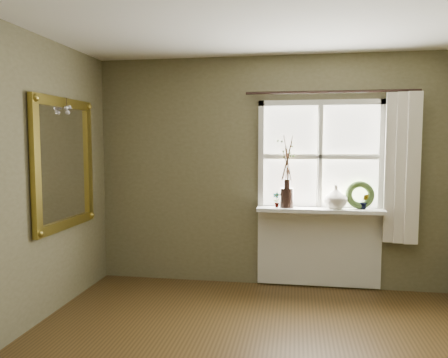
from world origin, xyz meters
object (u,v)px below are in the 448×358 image
dark_jug (287,198)px  cream_vase (336,197)px  wreath (360,198)px  gilt_mirror (64,163)px

dark_jug → cream_vase: bearing=0.0°
cream_vase → dark_jug: bearing=180.0°
wreath → gilt_mirror: gilt_mirror is taller
gilt_mirror → wreath: bearing=16.8°
gilt_mirror → cream_vase: bearing=17.5°
cream_vase → wreath: wreath is taller
dark_jug → gilt_mirror: bearing=-158.6°
cream_vase → gilt_mirror: gilt_mirror is taller
wreath → cream_vase: bearing=-170.8°
cream_vase → wreath: size_ratio=0.84×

